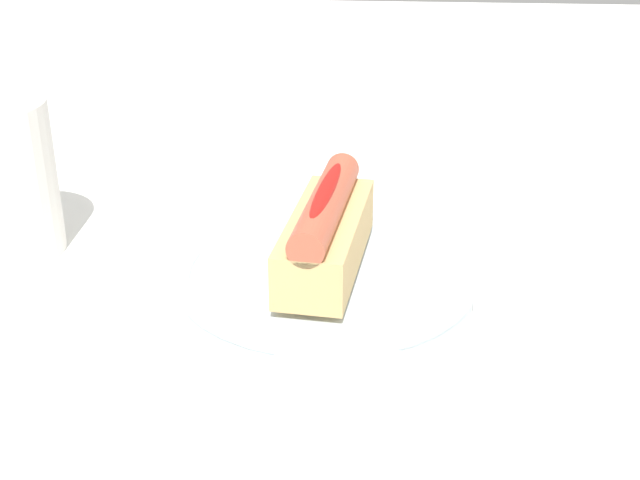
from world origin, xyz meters
TOP-DOWN VIEW (x-y plane):
  - ground_plane at (0.00, 0.00)m, footprint 2.40×2.40m
  - serving_bowl at (0.01, 0.00)m, footprint 0.23×0.23m
  - hotdog_front at (0.01, 0.00)m, footprint 0.15×0.07m
  - water_glass at (-0.21, -0.02)m, footprint 0.07×0.07m

SIDE VIEW (x-z plane):
  - ground_plane at x=0.00m, z-range 0.00..0.00m
  - serving_bowl at x=0.01m, z-range 0.00..0.03m
  - water_glass at x=-0.21m, z-range 0.00..0.09m
  - hotdog_front at x=0.01m, z-range 0.03..0.09m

